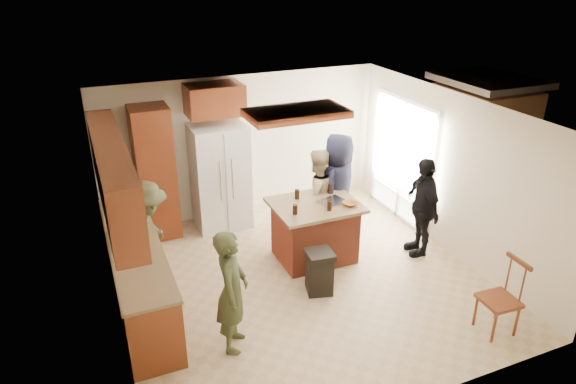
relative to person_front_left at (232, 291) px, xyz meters
name	(u,v)px	position (x,y,z in m)	size (l,w,h in m)	color
room_shell	(471,149)	(5.67, 2.57, 0.09)	(8.00, 5.20, 5.00)	tan
person_front_left	(232,291)	(0.00, 0.00, 0.00)	(0.56, 0.41, 1.55)	#3A4025
person_behind_left	(316,196)	(2.01, 1.94, 0.01)	(0.76, 0.47, 1.57)	tan
person_behind_right	(338,187)	(2.38, 1.89, 0.12)	(0.87, 0.57, 1.79)	black
person_side_right	(422,207)	(3.33, 0.95, 0.02)	(0.93, 0.48, 1.59)	black
person_counter	(149,238)	(-0.69, 1.55, 0.04)	(1.05, 0.49, 1.63)	#363821
left_cabinetry	(130,240)	(-0.95, 1.33, 0.18)	(0.64, 3.00, 2.30)	maroon
back_wall_units	(170,155)	(-0.04, 3.13, 0.61)	(1.80, 0.60, 2.45)	maroon
refrigerator	(220,177)	(0.75, 3.05, 0.13)	(0.90, 0.76, 1.80)	white
kitchen_island	(315,231)	(1.74, 1.42, -0.30)	(1.28, 1.03, 0.93)	brown
island_items	(331,201)	(1.95, 1.33, 0.20)	(1.04, 0.69, 0.15)	silver
trash_bin	(319,271)	(1.42, 0.59, -0.46)	(0.42, 0.42, 0.63)	black
spindle_chair	(500,300)	(3.09, -1.01, -0.32)	(0.44, 0.44, 0.99)	maroon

